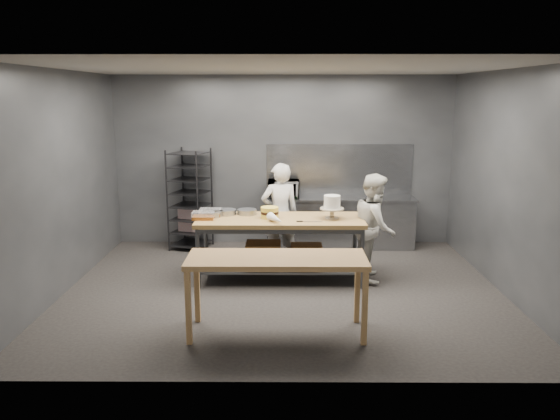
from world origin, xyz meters
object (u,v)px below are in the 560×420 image
at_px(near_counter, 277,264).
at_px(layer_cake, 270,212).
at_px(speed_rack, 190,200).
at_px(chef_right, 375,227).
at_px(work_table, 281,242).
at_px(chef_behind, 280,214).
at_px(microwave, 284,189).
at_px(frosted_cake_stand, 332,204).

height_order(near_counter, layer_cake, layer_cake).
distance_m(speed_rack, layer_cake, 2.18).
distance_m(near_counter, speed_rack, 3.83).
xyz_separation_m(chef_right, layer_cake, (-1.53, -0.03, 0.22)).
xyz_separation_m(work_table, speed_rack, (-1.59, 1.66, 0.28)).
bearing_deg(speed_rack, layer_cake, -48.97).
relative_size(chef_behind, chef_right, 1.04).
distance_m(chef_behind, microwave, 1.05).
bearing_deg(chef_behind, microwave, -106.43).
xyz_separation_m(near_counter, layer_cake, (-0.12, 1.85, 0.19)).
distance_m(chef_behind, frosted_cake_stand, 1.11).
bearing_deg(work_table, speed_rack, 133.67).
bearing_deg(near_counter, chef_right, 53.40).
bearing_deg(work_table, layer_cake, 172.70).
bearing_deg(frosted_cake_stand, layer_cake, 176.67).
bearing_deg(chef_right, near_counter, 151.48).
height_order(chef_behind, chef_right, chef_behind).
bearing_deg(frosted_cake_stand, work_table, 177.53).
bearing_deg(frosted_cake_stand, speed_rack, 143.86).
bearing_deg(chef_behind, frosted_cake_stand, 121.47).
height_order(near_counter, chef_right, chef_right).
bearing_deg(near_counter, microwave, 88.80).
bearing_deg(microwave, chef_right, -51.89).
height_order(work_table, near_counter, work_table).
height_order(work_table, frosted_cake_stand, frosted_cake_stand).
xyz_separation_m(chef_behind, chef_right, (1.38, -0.67, -0.03)).
bearing_deg(speed_rack, work_table, -46.33).
relative_size(near_counter, chef_behind, 1.23).
bearing_deg(chef_right, layer_cake, 99.33).
bearing_deg(frosted_cake_stand, near_counter, -113.06).
relative_size(near_counter, chef_right, 1.28).
relative_size(chef_right, frosted_cake_stand, 4.58).
xyz_separation_m(chef_behind, frosted_cake_stand, (0.75, -0.76, 0.32)).
height_order(near_counter, microwave, microwave).
xyz_separation_m(speed_rack, frosted_cake_stand, (2.32, -1.70, 0.28)).
xyz_separation_m(near_counter, frosted_cake_stand, (0.77, 1.80, 0.32)).
bearing_deg(speed_rack, microwave, 2.81).
relative_size(speed_rack, frosted_cake_stand, 5.14).
bearing_deg(layer_cake, microwave, 83.40).
bearing_deg(near_counter, layer_cake, 93.84).
relative_size(near_counter, layer_cake, 7.82).
height_order(speed_rack, chef_right, speed_rack).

